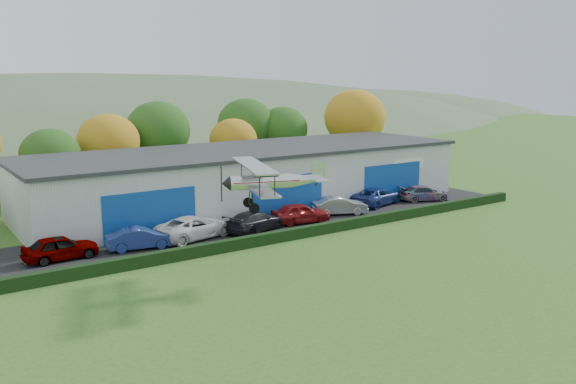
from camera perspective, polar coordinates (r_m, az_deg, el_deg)
ground at (r=31.34m, az=15.62°, el=-11.31°), size 300.00×300.00×0.00m
apron at (r=48.34m, az=-1.34°, el=-2.98°), size 48.00×9.00×0.05m
hedge at (r=44.43m, az=2.05°, el=-3.73°), size 46.00×0.60×0.80m
hangar at (r=54.65m, az=-3.59°, el=1.45°), size 40.60×12.60×5.30m
tree_belt at (r=63.72m, az=-12.74°, el=5.23°), size 75.70×13.22×10.12m
car_0 at (r=41.26m, az=-20.85°, el=-4.97°), size 4.76×2.06×1.60m
car_1 at (r=42.20m, az=-13.89°, el=-4.29°), size 4.75×2.39×1.50m
car_2 at (r=44.14m, az=-8.88°, el=-3.32°), size 6.37×3.92×1.65m
car_3 at (r=45.71m, az=-3.13°, el=-2.77°), size 5.79×3.67×1.56m
car_4 at (r=48.11m, az=1.20°, el=-2.01°), size 5.08×2.81×1.64m
car_5 at (r=51.29m, az=4.96°, el=-1.29°), size 4.95×3.22×1.54m
car_6 at (r=55.59m, az=8.43°, el=-0.40°), size 6.11×3.99×1.56m
car_7 at (r=58.31m, az=12.83°, el=-0.11°), size 5.20×3.55×1.40m
biplane at (r=35.23m, az=-1.77°, el=1.16°), size 6.43×7.25×2.73m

